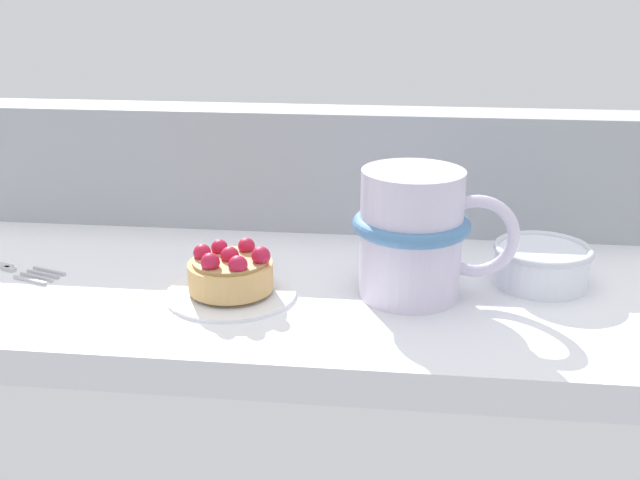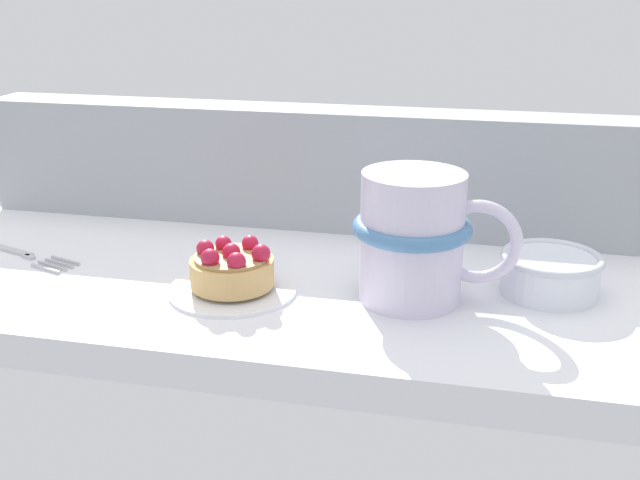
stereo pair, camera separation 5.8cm
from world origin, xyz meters
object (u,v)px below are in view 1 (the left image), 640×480
object	(u,v)px
raspberry_tart	(230,271)
sugar_bowl	(542,264)
dessert_plate	(231,292)
coffee_mug	(414,233)

from	to	relation	value
raspberry_tart	sugar_bowl	xyz separation A→B (cm)	(24.83, 5.15, -0.28)
dessert_plate	coffee_mug	world-z (taller)	coffee_mug
dessert_plate	coffee_mug	xyz separation A→B (cm)	(14.29, 1.77, 4.94)
coffee_mug	dessert_plate	bearing A→B (deg)	-172.93
sugar_bowl	dessert_plate	bearing A→B (deg)	-168.31
dessert_plate	raspberry_tart	size ratio (longest dim) A/B	1.55
dessert_plate	coffee_mug	size ratio (longest dim) A/B	0.81
raspberry_tart	coffee_mug	bearing A→B (deg)	7.15
dessert_plate	sugar_bowl	size ratio (longest dim) A/B	1.30
dessert_plate	raspberry_tart	distance (cm)	1.80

